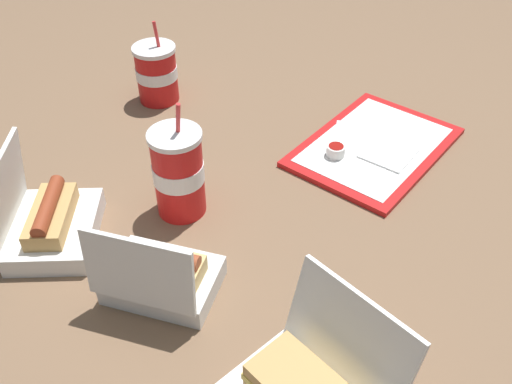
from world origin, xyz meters
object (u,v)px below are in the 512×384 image
Objects in this scene: ketchup_cup at (336,150)px; food_tray at (374,147)px; plastic_fork at (337,134)px; clamshell_hotdog_corner at (48,222)px; soda_cup_back at (157,73)px; clamshell_hotdog_center at (160,275)px; soda_cup_center at (178,173)px.

food_tray is at bearing -40.38° from ketchup_cup.
plastic_fork is 0.64m from clamshell_hotdog_corner.
clamshell_hotdog_corner is at bearing -169.11° from soda_cup_back.
clamshell_hotdog_center is at bearing 155.47° from plastic_fork.
clamshell_hotdog_corner is at bearing 135.31° from soda_cup_center.
ketchup_cup is 0.59m from clamshell_hotdog_corner.
soda_cup_center is at bearing 141.90° from food_tray.
soda_cup_center is at bearing 138.62° from plastic_fork.
soda_cup_center is at bearing -140.93° from soda_cup_back.
soda_cup_center reaches higher than clamshell_hotdog_center.
food_tray is 0.55m from soda_cup_back.
ketchup_cup is 0.20× the size of soda_cup_back.
ketchup_cup is at bearing 139.62° from food_tray.
plastic_fork is (-0.00, 0.09, 0.01)m from food_tray.
ketchup_cup is 0.36× the size of plastic_fork.
clamshell_hotdog_center is 0.98× the size of soda_cup_back.
food_tray is at bearing -87.39° from soda_cup_back.
ketchup_cup is 0.49m from soda_cup_back.
clamshell_hotdog_corner reaches higher than plastic_fork.
soda_cup_back is (0.05, 0.48, 0.05)m from ketchup_cup.
clamshell_hotdog_corner reaches higher than clamshell_hotdog_center.
ketchup_cup is 0.17× the size of clamshell_hotdog_corner.
clamshell_hotdog_corner is (-0.53, 0.45, 0.04)m from food_tray.
clamshell_hotdog_center is (-0.02, -0.25, -0.00)m from clamshell_hotdog_corner.
plastic_fork is 0.46× the size of clamshell_hotdog_corner.
clamshell_hotdog_corner is 1.22× the size of clamshell_hotdog_center.
clamshell_hotdog_corner reaches higher than food_tray.
ketchup_cup is at bearing -40.41° from clamshell_hotdog_corner.
clamshell_hotdog_center reaches higher than ketchup_cup.
clamshell_hotdog_center is (-0.47, 0.13, 0.01)m from ketchup_cup.
ketchup_cup is 0.08m from plastic_fork.
ketchup_cup is 0.36m from soda_cup_center.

